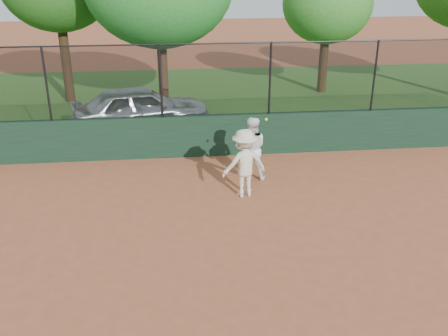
{
  "coord_description": "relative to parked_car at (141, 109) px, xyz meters",
  "views": [
    {
      "loc": [
        -0.26,
        -7.41,
        5.32
      ],
      "look_at": [
        0.8,
        2.2,
        1.2
      ],
      "focal_mm": 40.0,
      "sensor_mm": 36.0,
      "label": 1
    }
  ],
  "objects": [
    {
      "name": "ground",
      "position": [
        1.21,
        -8.43,
        -0.75
      ],
      "size": [
        80.0,
        80.0,
        0.0
      ],
      "primitive_type": "plane",
      "color": "#A95836",
      "rests_on": "ground"
    },
    {
      "name": "back_wall",
      "position": [
        1.21,
        -2.43,
        -0.15
      ],
      "size": [
        26.0,
        0.2,
        1.2
      ],
      "primitive_type": "cube",
      "color": "#173321",
      "rests_on": "ground"
    },
    {
      "name": "grass_strip",
      "position": [
        1.21,
        3.57,
        -0.75
      ],
      "size": [
        36.0,
        12.0,
        0.01
      ],
      "primitive_type": "cube",
      "color": "#2A581B",
      "rests_on": "ground"
    },
    {
      "name": "parked_car",
      "position": [
        0.0,
        0.0,
        0.0
      ],
      "size": [
        4.72,
        2.79,
        1.51
      ],
      "primitive_type": "imported",
      "rotation": [
        0.0,
        0.0,
        1.81
      ],
      "color": "#B4B9BF",
      "rests_on": "ground"
    },
    {
      "name": "player_second",
      "position": [
        2.93,
        -4.17,
        0.07
      ],
      "size": [
        0.84,
        0.67,
        1.65
      ],
      "primitive_type": "imported",
      "rotation": [
        0.0,
        0.0,
        3.08
      ],
      "color": "white",
      "rests_on": "ground"
    },
    {
      "name": "player_main",
      "position": [
        2.61,
        -5.12,
        0.08
      ],
      "size": [
        1.19,
        0.86,
        1.98
      ],
      "color": "beige",
      "rests_on": "ground"
    },
    {
      "name": "fence_assembly",
      "position": [
        1.18,
        -2.43,
        1.48
      ],
      "size": [
        26.0,
        0.06,
        2.0
      ],
      "color": "black",
      "rests_on": "back_wall"
    },
    {
      "name": "tree_3",
      "position": [
        7.35,
        4.41,
        2.79
      ],
      "size": [
        3.62,
        3.29,
        5.13
      ],
      "color": "#3B2713",
      "rests_on": "ground"
    }
  ]
}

